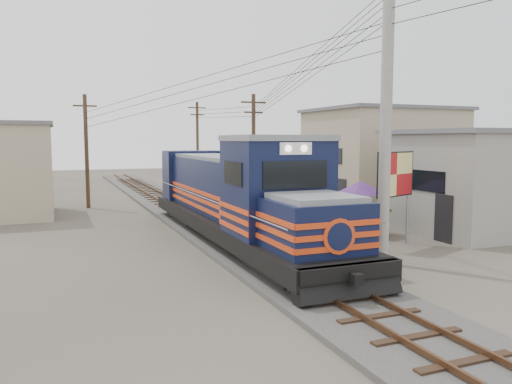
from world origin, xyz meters
name	(u,v)px	position (x,y,z in m)	size (l,w,h in m)	color
ground	(284,270)	(0.00, 0.00, 0.00)	(120.00, 120.00, 0.00)	#473F35
ballast	(201,221)	(0.00, 10.00, 0.08)	(3.60, 70.00, 0.16)	#595651
track	(201,218)	(0.00, 10.00, 0.26)	(1.15, 70.00, 0.12)	#51331E
locomotive	(237,199)	(0.00, 4.55, 1.84)	(3.16, 17.20, 4.26)	black
utility_pole_main	(386,117)	(3.50, -0.50, 5.00)	(0.40, 0.40, 10.00)	#9E9B93
wooden_pole_mid	(254,149)	(4.50, 14.00, 3.68)	(1.60, 0.24, 7.00)	#4C3826
wooden_pole_far	(198,143)	(4.80, 28.00, 3.93)	(1.60, 0.24, 7.50)	#4C3826
wooden_pole_left	(86,149)	(-5.00, 18.00, 3.68)	(1.60, 0.24, 7.00)	#4C3826
power_lines	(205,68)	(-0.14, 8.49, 7.56)	(9.65, 19.00, 3.30)	black
shophouse_front	(481,180)	(11.50, 3.00, 2.36)	(7.35, 6.30, 4.70)	gray
shophouse_mid	(382,158)	(12.50, 12.00, 3.11)	(8.40, 7.35, 6.20)	tan
shophouse_back	(291,166)	(11.00, 22.00, 2.11)	(6.30, 6.30, 4.20)	gray
billboard	(396,177)	(5.55, 1.55, 2.80)	(2.32, 1.01, 3.78)	#99999E
market_umbrella	(361,187)	(5.80, 4.29, 2.12)	(2.31, 2.31, 2.41)	black
vendor	(362,216)	(6.31, 4.94, 0.73)	(0.53, 0.35, 1.46)	black
plant_nursery	(347,227)	(4.75, 3.70, 0.50)	(3.15, 2.11, 1.14)	#265D1A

